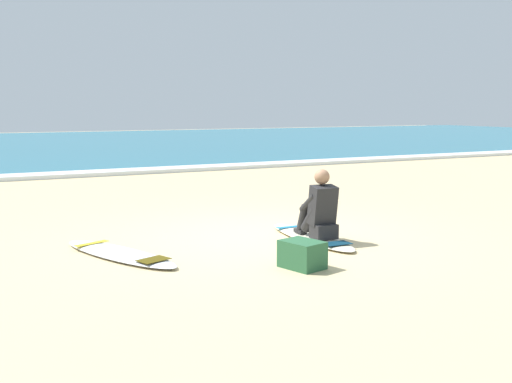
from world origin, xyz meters
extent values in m
plane|color=#CCB584|center=(0.00, 0.00, 0.00)|extent=(80.00, 80.00, 0.00)
cube|color=teal|center=(0.00, 22.90, 0.05)|extent=(80.00, 28.00, 0.10)
cube|color=white|center=(0.00, 9.20, 0.06)|extent=(80.00, 0.90, 0.11)
ellipsoid|color=#EFE5C6|center=(0.51, -0.48, 0.04)|extent=(0.61, 2.11, 0.07)
cube|color=#1E7FB7|center=(0.54, 0.10, 0.07)|extent=(0.48, 0.12, 0.01)
cube|color=#0A2C40|center=(0.48, -1.15, 0.07)|extent=(0.37, 0.26, 0.01)
cube|color=#232326|center=(0.50, -0.82, 0.18)|extent=(0.34, 0.28, 0.20)
cylinder|color=#232326|center=(0.41, -0.63, 0.33)|extent=(0.17, 0.41, 0.43)
cylinder|color=#232326|center=(0.41, -0.42, 0.30)|extent=(0.14, 0.27, 0.42)
cube|color=#232326|center=(0.40, -0.35, 0.10)|extent=(0.11, 0.23, 0.05)
cylinder|color=#232326|center=(0.61, -0.64, 0.33)|extent=(0.17, 0.41, 0.43)
cylinder|color=#232326|center=(0.64, -0.44, 0.30)|extent=(0.14, 0.27, 0.42)
cube|color=#232326|center=(0.64, -0.37, 0.10)|extent=(0.11, 0.23, 0.05)
cube|color=#232326|center=(0.50, -0.78, 0.53)|extent=(0.36, 0.31, 0.57)
sphere|color=#A37556|center=(0.50, -0.75, 0.92)|extent=(0.21, 0.21, 0.21)
cylinder|color=#232326|center=(0.37, -0.62, 0.55)|extent=(0.11, 0.40, 0.31)
cylinder|color=#232326|center=(0.65, -0.64, 0.55)|extent=(0.11, 0.40, 0.31)
ellipsoid|color=silver|center=(-2.18, -0.21, 0.04)|extent=(1.23, 2.20, 0.07)
cube|color=gold|center=(-2.39, 0.35, 0.07)|extent=(0.48, 0.26, 0.01)
cube|color=#4C400C|center=(-1.94, -0.86, 0.07)|extent=(0.42, 0.35, 0.01)
cube|color=#285B38|center=(-0.44, -1.77, 0.16)|extent=(0.47, 0.56, 0.32)
camera|label=1|loc=(-4.15, -7.70, 1.86)|focal=43.21mm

